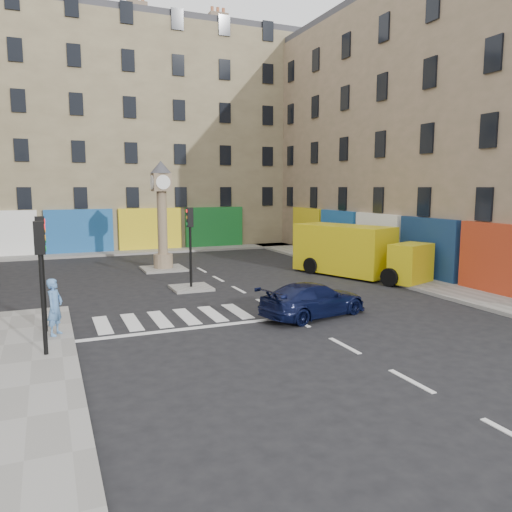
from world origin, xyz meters
TOP-DOWN VIEW (x-y plane):
  - ground at (0.00, 0.00)m, footprint 120.00×120.00m
  - sidewalk_right at (8.70, 10.00)m, footprint 2.60×30.00m
  - sidewalk_far at (-4.00, 22.20)m, footprint 32.00×2.40m
  - island_near at (-2.00, 8.00)m, footprint 1.80×1.80m
  - island_far at (-2.00, 14.00)m, footprint 2.40×2.40m
  - building_right at (15.00, 10.00)m, footprint 10.00×30.00m
  - building_far at (-4.00, 28.00)m, footprint 32.00×10.00m
  - traffic_light_left_near at (-8.30, 0.20)m, footprint 0.28×0.22m
  - traffic_light_left_far at (-8.30, 2.60)m, footprint 0.28×0.22m
  - traffic_light_island at (-2.00, 8.00)m, footprint 0.28×0.22m
  - clock_pillar at (-2.00, 14.00)m, footprint 1.20×1.20m
  - navy_sedan at (0.85, 1.44)m, footprint 4.64×2.74m
  - yellow_van at (7.03, 7.96)m, footprint 4.66×7.71m
  - pedestrian_blue at (-8.00, 2.07)m, footprint 0.70×0.78m

SIDE VIEW (x-z plane):
  - ground at x=0.00m, z-range 0.00..0.00m
  - island_near at x=-2.00m, z-range 0.00..0.12m
  - island_far at x=-2.00m, z-range 0.00..0.12m
  - sidewalk_right at x=8.70m, z-range 0.00..0.15m
  - sidewalk_far at x=-4.00m, z-range 0.00..0.15m
  - navy_sedan at x=0.85m, z-range 0.00..1.26m
  - pedestrian_blue at x=-8.00m, z-range 0.15..1.94m
  - yellow_van at x=7.03m, z-range -0.01..2.69m
  - traffic_light_island at x=-2.00m, z-range 0.74..4.44m
  - traffic_light_left_near at x=-8.30m, z-range 0.77..4.47m
  - traffic_light_left_far at x=-8.30m, z-range 0.77..4.47m
  - clock_pillar at x=-2.00m, z-range 0.50..6.60m
  - building_right at x=15.00m, z-range 0.00..16.00m
  - building_far at x=-4.00m, z-range 0.00..17.00m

